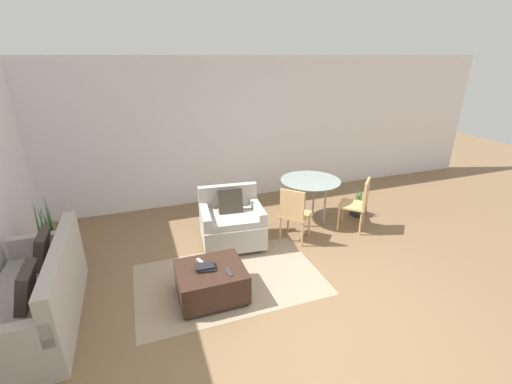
{
  "coord_description": "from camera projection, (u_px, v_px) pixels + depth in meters",
  "views": [
    {
      "loc": [
        -1.65,
        -2.61,
        2.75
      ],
      "look_at": [
        0.04,
        2.07,
        0.75
      ],
      "focal_mm": 24.0,
      "sensor_mm": 36.0,
      "label": 1
    }
  ],
  "objects": [
    {
      "name": "book_stack",
      "position": [
        205.0,
        267.0,
        4.02
      ],
      "size": [
        0.25,
        0.21,
        0.05
      ],
      "color": "black",
      "rests_on": "ottoman"
    },
    {
      "name": "ottoman",
      "position": [
        211.0,
        281.0,
        4.11
      ],
      "size": [
        0.79,
        0.69,
        0.4
      ],
      "color": "#382319",
      "rests_on": "ground_plane"
    },
    {
      "name": "dining_chair_near_left",
      "position": [
        294.0,
        212.0,
        5.24
      ],
      "size": [
        0.59,
        0.59,
        0.9
      ],
      "color": "tan",
      "rests_on": "ground_plane"
    },
    {
      "name": "area_rug",
      "position": [
        229.0,
        279.0,
        4.51
      ],
      "size": [
        2.39,
        1.52,
        0.01
      ],
      "color": "gray",
      "rests_on": "ground_plane"
    },
    {
      "name": "potted_plant_small",
      "position": [
        359.0,
        208.0,
        6.27
      ],
      "size": [
        0.29,
        0.29,
        0.56
      ],
      "color": "#333338",
      "rests_on": "ground_plane"
    },
    {
      "name": "tv_remote_secondary",
      "position": [
        201.0,
        261.0,
        4.17
      ],
      "size": [
        0.09,
        0.16,
        0.01
      ],
      "color": "#B7B7BC",
      "rests_on": "ottoman"
    },
    {
      "name": "dining_chair_near_right",
      "position": [
        359.0,
        201.0,
        5.61
      ],
      "size": [
        0.59,
        0.59,
        0.9
      ],
      "color": "tan",
      "rests_on": "ground_plane"
    },
    {
      "name": "tv_remote_primary",
      "position": [
        229.0,
        272.0,
        3.97
      ],
      "size": [
        0.05,
        0.17,
        0.01
      ],
      "color": "#333338",
      "rests_on": "ottoman"
    },
    {
      "name": "dining_table",
      "position": [
        310.0,
        185.0,
        5.88
      ],
      "size": [
        1.02,
        1.02,
        0.76
      ],
      "color": "#8C9E99",
      "rests_on": "ground_plane"
    },
    {
      "name": "ground_plane",
      "position": [
        316.0,
        320.0,
        3.82
      ],
      "size": [
        20.0,
        20.0,
        0.0
      ],
      "primitive_type": "plane",
      "color": "brown"
    },
    {
      "name": "wall_back",
      "position": [
        225.0,
        132.0,
        6.58
      ],
      "size": [
        12.0,
        0.06,
        2.75
      ],
      "color": "white",
      "rests_on": "ground_plane"
    },
    {
      "name": "potted_plant",
      "position": [
        51.0,
        247.0,
        4.87
      ],
      "size": [
        0.41,
        0.41,
        0.97
      ],
      "color": "maroon",
      "rests_on": "ground_plane"
    },
    {
      "name": "couch",
      "position": [
        39.0,
        298.0,
        3.68
      ],
      "size": [
        0.83,
        1.81,
        0.9
      ],
      "color": "#B2ADA3",
      "rests_on": "ground_plane"
    },
    {
      "name": "armchair",
      "position": [
        232.0,
        223.0,
        5.25
      ],
      "size": [
        1.0,
        0.89,
        0.88
      ],
      "color": "#B2ADA3",
      "rests_on": "ground_plane"
    }
  ]
}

